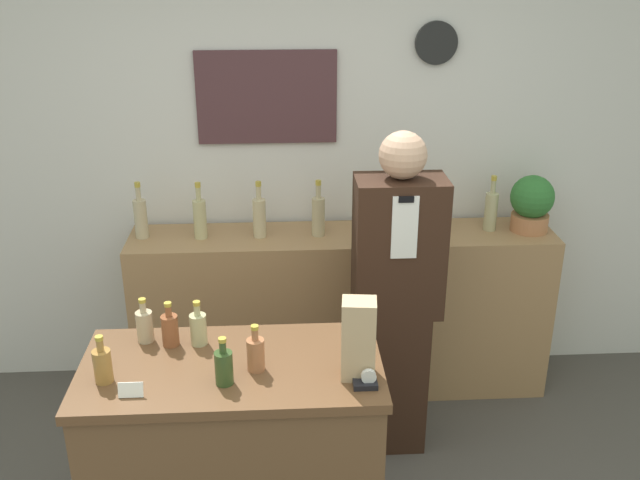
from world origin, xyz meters
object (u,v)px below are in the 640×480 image
at_px(shopkeeper, 396,300).
at_px(tape_dispenser, 366,381).
at_px(potted_plant, 532,203).
at_px(paper_bag, 359,339).

distance_m(shopkeeper, tape_dispenser, 0.96).
distance_m(potted_plant, tape_dispenser, 1.82).
distance_m(paper_bag, tape_dispenser, 0.16).
xyz_separation_m(paper_bag, tape_dispenser, (0.02, -0.07, -0.14)).
relative_size(shopkeeper, potted_plant, 5.32).
bearing_deg(paper_bag, potted_plant, 50.95).
bearing_deg(potted_plant, paper_bag, -129.05).
xyz_separation_m(potted_plant, tape_dispenser, (-1.09, -1.45, -0.16)).
height_order(shopkeeper, paper_bag, shopkeeper).
relative_size(shopkeeper, tape_dispenser, 18.90).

